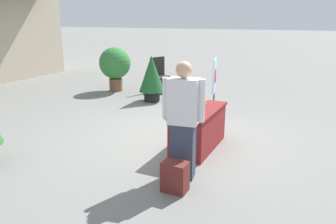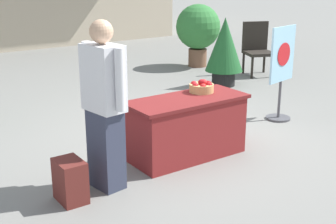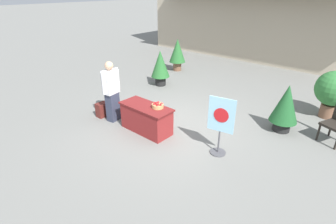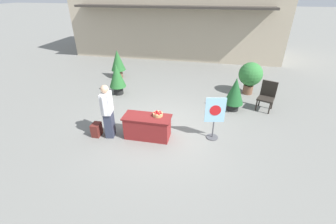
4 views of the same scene
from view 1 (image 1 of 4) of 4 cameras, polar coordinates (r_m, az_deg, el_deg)
name	(u,v)px [view 1 (image 1 of 4)]	position (r m, az deg, el deg)	size (l,w,h in m)	color
ground_plane	(178,136)	(6.55, 1.67, -4.21)	(120.00, 120.00, 0.00)	slate
display_table	(198,129)	(5.89, 5.33, -2.88)	(1.45, 0.63, 0.72)	maroon
apple_basket	(199,101)	(6.09, 5.43, 1.92)	(0.30, 0.30, 0.16)	tan
person_visitor	(183,120)	(4.64, 2.66, -1.45)	(0.32, 0.60, 1.71)	#33384C
backpack	(175,177)	(4.50, 1.22, -11.20)	(0.24, 0.34, 0.42)	maroon
poster_board	(214,85)	(7.71, 8.06, 4.61)	(0.59, 0.36, 1.38)	#4C4C51
patio_chair	(160,73)	(10.36, -1.37, 6.77)	(0.72, 0.72, 1.09)	#28231E
potted_plant_near_right	(152,76)	(9.13, -2.87, 6.31)	(0.71, 0.71, 1.28)	black
potted_plant_far_right	(115,64)	(10.57, -9.22, 8.17)	(0.99, 0.99, 1.39)	brown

